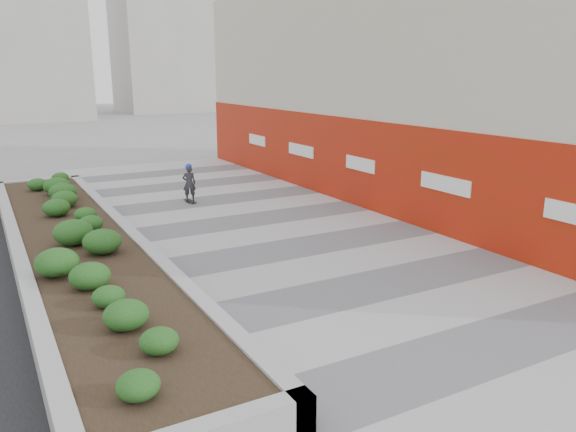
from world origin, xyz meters
name	(u,v)px	position (x,y,z in m)	size (l,w,h in m)	color
ground	(438,314)	(0.00, 0.00, 0.00)	(160.00, 160.00, 0.00)	gray
walkway	(348,268)	(0.00, 3.00, 0.01)	(8.00, 36.00, 0.01)	#A8A8AD
building	(413,88)	(6.98, 8.98, 3.98)	(6.04, 24.08, 8.00)	beige
planter	(76,241)	(-5.50, 7.00, 0.42)	(3.00, 18.00, 0.90)	#9E9EA0
distant_bldg_north_r	(176,6)	(15.00, 60.00, 12.00)	(14.00, 10.00, 24.00)	#ADAAA3
manhole_cover	(365,265)	(0.50, 3.00, 0.00)	(0.44, 0.44, 0.01)	#595654
skateboarder	(189,183)	(-0.96, 11.46, 0.72)	(0.53, 0.73, 1.42)	beige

